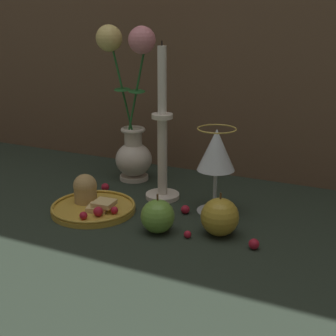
{
  "coord_description": "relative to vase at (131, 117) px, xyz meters",
  "views": [
    {
      "loc": [
        0.43,
        -0.82,
        0.39
      ],
      "look_at": [
        0.05,
        -0.01,
        0.1
      ],
      "focal_mm": 50.0,
      "sensor_mm": 36.0,
      "label": 1
    }
  ],
  "objects": [
    {
      "name": "berry_near_plate",
      "position": [
        0.19,
        -0.18,
        -0.15
      ],
      "size": [
        0.02,
        0.02,
        0.02
      ],
      "primitive_type": "sphere",
      "color": "#AD192D",
      "rests_on": "ground_plane"
    },
    {
      "name": "plate_with_pastries",
      "position": [
        0.02,
        -0.21,
        -0.14
      ],
      "size": [
        0.18,
        0.18,
        0.07
      ],
      "color": "gold",
      "rests_on": "ground_plane"
    },
    {
      "name": "vase",
      "position": [
        0.0,
        0.0,
        0.0
      ],
      "size": [
        0.16,
        0.1,
        0.37
      ],
      "color": "silver",
      "rests_on": "ground_plane"
    },
    {
      "name": "wine_glass",
      "position": [
        0.26,
        -0.1,
        -0.03
      ],
      "size": [
        0.08,
        0.08,
        0.18
      ],
      "color": "silver",
      "rests_on": "ground_plane"
    },
    {
      "name": "berry_under_candlestick",
      "position": [
        -0.02,
        -0.1,
        -0.15
      ],
      "size": [
        0.02,
        0.02,
        0.02
      ],
      "primitive_type": "sphere",
      "color": "#AD192D",
      "rests_on": "ground_plane"
    },
    {
      "name": "apple_beside_vase",
      "position": [
        0.3,
        -0.2,
        -0.12
      ],
      "size": [
        0.07,
        0.07,
        0.08
      ],
      "color": "#B2932D",
      "rests_on": "ground_plane"
    },
    {
      "name": "candlestick",
      "position": [
        0.12,
        -0.08,
        -0.04
      ],
      "size": [
        0.08,
        0.08,
        0.34
      ],
      "color": "silver",
      "rests_on": "ground_plane"
    },
    {
      "name": "ground_plane",
      "position": [
        0.12,
        -0.15,
        -0.16
      ],
      "size": [
        2.4,
        2.4,
        0.0
      ],
      "primitive_type": "plane",
      "color": "#232D23",
      "rests_on": "ground"
    },
    {
      "name": "apple_near_glass",
      "position": [
        0.19,
        -0.24,
        -0.13
      ],
      "size": [
        0.06,
        0.06,
        0.08
      ],
      "color": "#669938",
      "rests_on": "ground_plane"
    },
    {
      "name": "berry_by_glass_stem",
      "position": [
        0.2,
        -0.14,
        -0.15
      ],
      "size": [
        0.02,
        0.02,
        0.02
      ],
      "primitive_type": "sphere",
      "color": "#AD192D",
      "rests_on": "ground_plane"
    },
    {
      "name": "berry_far_right",
      "position": [
        0.25,
        -0.24,
        -0.15
      ],
      "size": [
        0.01,
        0.01,
        0.01
      ],
      "primitive_type": "sphere",
      "color": "#AD192D",
      "rests_on": "ground_plane"
    },
    {
      "name": "berry_front_center",
      "position": [
        0.38,
        -0.23,
        -0.15
      ],
      "size": [
        0.02,
        0.02,
        0.02
      ],
      "primitive_type": "sphere",
      "color": "#AD192D",
      "rests_on": "ground_plane"
    }
  ]
}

